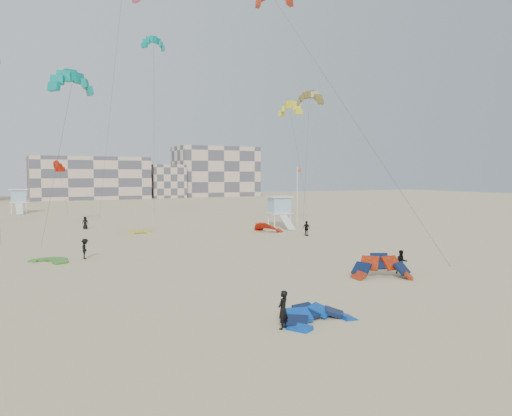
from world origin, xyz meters
name	(u,v)px	position (x,y,z in m)	size (l,w,h in m)	color
ground	(300,323)	(0.00, 0.00, 0.00)	(320.00, 320.00, 0.00)	#C7B685
kite_ground_blue	(318,322)	(0.85, -0.25, 0.00)	(3.76, 3.81, 1.17)	blue
kite_ground_orange	(382,278)	(10.29, 6.13, 0.00)	(4.04, 3.31, 2.43)	#FF2D0D
kite_ground_green	(50,262)	(-9.03, 22.85, 0.00)	(3.01, 3.19, 0.41)	green
kite_ground_red_far	(268,231)	(16.50, 33.86, 0.00)	(3.68, 3.46, 1.77)	#B81A00
kite_ground_yellow	(140,234)	(2.06, 38.82, 0.00)	(2.78, 2.90, 0.64)	yellow
kitesurfer_main	(283,310)	(-1.20, -0.45, 0.87)	(0.64, 0.42, 1.74)	black
kitesurfer_b	(402,262)	(12.50, 6.69, 0.82)	(0.80, 0.62, 1.65)	black
kitesurfer_c	(85,249)	(-6.34, 23.11, 0.84)	(1.09, 0.63, 1.68)	black
kitesurfer_d	(307,228)	(18.32, 27.96, 0.85)	(1.00, 0.42, 1.70)	black
kitesurfer_e	(85,223)	(-3.00, 46.66, 0.81)	(0.79, 0.51, 1.61)	black
kitesurfer_f	(279,209)	(30.54, 55.96, 0.94)	(1.75, 0.56, 1.89)	black
kite_fly_teal_a	(72,84)	(-7.17, 22.24, 13.96)	(4.57, 4.43, 14.15)	#0A9A91
kite_fly_olive	(310,99)	(21.05, 31.75, 15.97)	(4.57, 4.56, 16.19)	olive
kite_fly_yellow	(290,110)	(26.27, 45.08, 16.57)	(9.08, 7.86, 16.75)	yellow
kite_fly_teal_b	(154,44)	(7.81, 52.48, 25.69)	(4.00, 6.68, 25.69)	#0A9A91
kite_fly_red	(59,167)	(-5.03, 56.56, 8.00)	(3.40, 3.91, 8.30)	#B81A00
lifeguard_tower_near	(279,212)	(20.12, 37.38, 2.05)	(3.25, 5.83, 4.13)	white
lifeguard_tower_far	(18,201)	(-9.77, 79.56, 2.18)	(3.13, 5.98, 4.39)	white
flagpole	(297,195)	(22.89, 37.41, 4.18)	(0.65, 0.10, 7.97)	white
condo_mid	(89,178)	(10.00, 130.00, 6.00)	(32.00, 16.00, 12.00)	beige
condo_east	(216,172)	(50.00, 132.00, 8.00)	(26.00, 14.00, 16.00)	beige
condo_fill_right	(166,181)	(32.00, 128.00, 5.00)	(10.00, 10.00, 10.00)	beige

